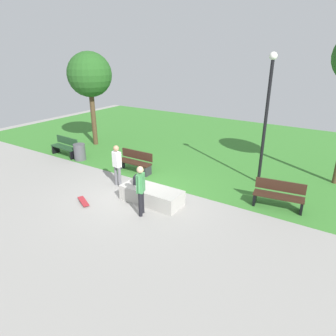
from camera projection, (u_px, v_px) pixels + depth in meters
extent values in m
plane|color=gray|center=(138.00, 193.00, 11.06)|extent=(28.00, 28.00, 0.00)
cube|color=#387A2D|center=(221.00, 144.00, 16.91)|extent=(26.60, 12.99, 0.01)
cube|color=#A8A59E|center=(152.00, 195.00, 10.33)|extent=(2.17, 0.89, 0.53)
cube|color=black|center=(137.00, 180.00, 10.50)|extent=(0.28, 0.33, 0.32)
cylinder|color=black|center=(142.00, 202.00, 9.61)|extent=(0.12, 0.12, 0.80)
cylinder|color=black|center=(140.00, 205.00, 9.41)|extent=(0.12, 0.12, 0.80)
cube|color=#3F8C4C|center=(141.00, 183.00, 9.25)|extent=(0.30, 0.37, 0.60)
cylinder|color=#3F8C4C|center=(142.00, 180.00, 9.40)|extent=(0.09, 0.09, 0.55)
cylinder|color=#3F8C4C|center=(139.00, 185.00, 9.09)|extent=(0.09, 0.09, 0.55)
sphere|color=tan|center=(140.00, 170.00, 9.09)|extent=(0.22, 0.22, 0.22)
cylinder|color=slate|center=(116.00, 176.00, 11.62)|extent=(0.12, 0.12, 0.79)
cylinder|color=slate|center=(120.00, 177.00, 11.48)|extent=(0.12, 0.12, 0.79)
cube|color=white|center=(117.00, 159.00, 11.30)|extent=(0.35, 0.25, 0.59)
cylinder|color=white|center=(114.00, 158.00, 11.40)|extent=(0.09, 0.09, 0.55)
cylinder|color=white|center=(120.00, 160.00, 11.18)|extent=(0.09, 0.09, 0.55)
sphere|color=#9E7556|center=(116.00, 148.00, 11.14)|extent=(0.21, 0.21, 0.21)
cube|color=#A5262D|center=(83.00, 201.00, 10.34)|extent=(0.81, 0.54, 0.02)
cylinder|color=silver|center=(79.00, 200.00, 10.54)|extent=(0.06, 0.05, 0.06)
cylinder|color=silver|center=(83.00, 198.00, 10.62)|extent=(0.06, 0.05, 0.06)
cylinder|color=silver|center=(83.00, 206.00, 10.09)|extent=(0.06, 0.05, 0.06)
cylinder|color=silver|center=(88.00, 205.00, 10.17)|extent=(0.06, 0.05, 0.06)
cube|color=#331E14|center=(278.00, 196.00, 9.85)|extent=(1.65, 0.67, 0.06)
cube|color=#331E14|center=(280.00, 186.00, 9.94)|extent=(1.59, 0.29, 0.36)
cube|color=black|center=(302.00, 207.00, 9.65)|extent=(0.14, 0.40, 0.45)
cube|color=black|center=(255.00, 198.00, 10.22)|extent=(0.14, 0.40, 0.45)
cube|color=#331E14|center=(134.00, 162.00, 12.84)|extent=(1.60, 0.45, 0.06)
cube|color=#331E14|center=(137.00, 155.00, 12.91)|extent=(1.60, 0.07, 0.36)
cube|color=#2D2D33|center=(148.00, 171.00, 12.55)|extent=(0.08, 0.40, 0.45)
cube|color=#2D2D33|center=(121.00, 164.00, 13.30)|extent=(0.08, 0.40, 0.45)
cube|color=#1E4223|center=(64.00, 147.00, 14.86)|extent=(1.62, 0.53, 0.06)
cube|color=#1E4223|center=(67.00, 141.00, 14.92)|extent=(1.60, 0.15, 0.36)
cube|color=black|center=(74.00, 154.00, 14.53)|extent=(0.10, 0.40, 0.45)
cube|color=black|center=(56.00, 149.00, 15.35)|extent=(0.10, 0.40, 0.45)
cylinder|color=#4C3823|center=(93.00, 117.00, 16.35)|extent=(0.26, 0.26, 3.07)
sphere|color=#23561E|center=(90.00, 74.00, 15.54)|extent=(2.30, 2.30, 2.30)
cylinder|color=black|center=(265.00, 126.00, 11.16)|extent=(0.12, 0.12, 4.62)
sphere|color=silver|center=(273.00, 56.00, 10.27)|extent=(0.28, 0.28, 0.28)
cylinder|color=#4C4C51|center=(80.00, 152.00, 14.33)|extent=(0.55, 0.55, 0.79)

